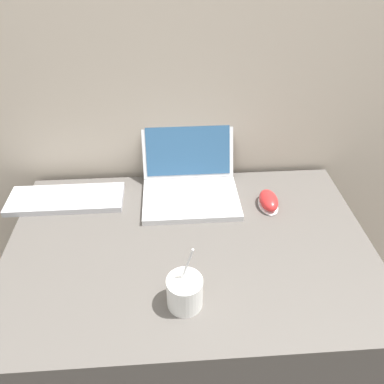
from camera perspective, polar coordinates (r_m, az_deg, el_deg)
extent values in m
cube|color=beige|center=(1.19, -1.78, 23.66)|extent=(7.00, 0.04, 2.50)
cube|color=#5B5651|center=(1.39, -0.31, -18.87)|extent=(1.06, 0.70, 0.75)
cube|color=silver|center=(1.24, -0.17, -1.09)|extent=(0.31, 0.22, 0.02)
cube|color=#B7B7BC|center=(1.24, -0.22, -0.20)|extent=(0.28, 0.12, 0.00)
cube|color=silver|center=(1.30, -0.64, 7.10)|extent=(0.31, 0.10, 0.21)
cube|color=#2D567F|center=(1.29, -0.62, 7.07)|extent=(0.29, 0.08, 0.19)
cylinder|color=white|center=(0.93, -1.12, -15.03)|extent=(0.09, 0.09, 0.09)
cylinder|color=black|center=(0.90, -1.15, -13.52)|extent=(0.07, 0.07, 0.01)
cylinder|color=white|center=(0.89, -1.15, -12.06)|extent=(0.05, 0.01, 0.15)
ellipsoid|color=white|center=(1.25, 11.50, -1.92)|extent=(0.06, 0.11, 0.01)
ellipsoid|color=red|center=(1.24, 11.60, -1.24)|extent=(0.06, 0.10, 0.04)
cube|color=silver|center=(1.31, -18.63, -1.02)|extent=(0.37, 0.14, 0.02)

